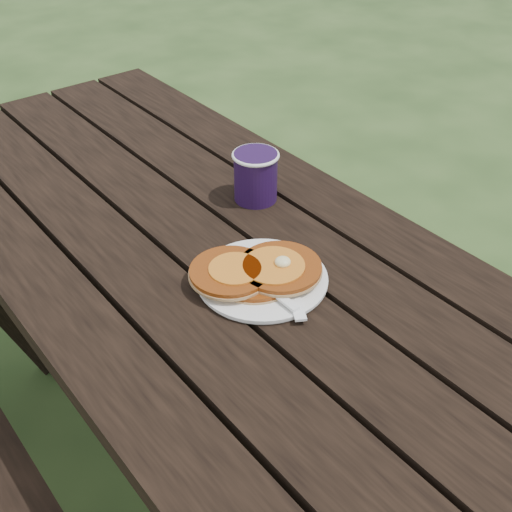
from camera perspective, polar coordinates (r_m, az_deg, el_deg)
ground at (r=1.80m, az=-3.38°, el=-18.54°), size 60.00×60.00×0.00m
picnic_table at (r=1.51m, az=-3.88°, el=-10.58°), size 1.36×1.80×0.75m
plate at (r=1.15m, az=0.55°, el=-2.08°), size 0.27×0.27×0.01m
pancake_stack at (r=1.14m, az=0.07°, el=-1.35°), size 0.22×0.19×0.04m
knife at (r=1.13m, az=3.10°, el=-2.69°), size 0.11×0.17×0.00m
fork at (r=1.10m, az=1.74°, el=-3.31°), size 0.03×0.16×0.01m
coffee_cup at (r=1.36m, az=-0.03°, el=7.33°), size 0.10×0.10×0.11m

